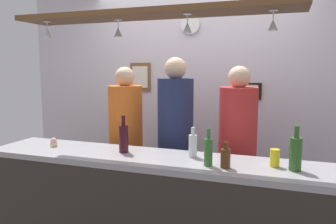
% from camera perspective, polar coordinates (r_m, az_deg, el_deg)
% --- Properties ---
extents(back_wall, '(4.40, 0.06, 2.60)m').
position_cam_1_polar(back_wall, '(3.88, 4.94, 2.34)').
color(back_wall, silver).
rests_on(back_wall, ground_plane).
extents(bar_counter, '(2.70, 0.55, 0.98)m').
position_cam_1_polar(bar_counter, '(2.55, -4.69, -15.27)').
color(bar_counter, '#99999E').
rests_on(bar_counter, ground_plane).
extents(overhead_glass_rack, '(2.20, 0.36, 0.04)m').
position_cam_1_polar(overhead_glass_rack, '(2.57, -3.11, 16.53)').
color(overhead_glass_rack, brown).
extents(hanging_wineglass_far_left, '(0.07, 0.07, 0.13)m').
position_cam_1_polar(hanging_wineglass_far_left, '(2.95, -20.04, 12.72)').
color(hanging_wineglass_far_left, silver).
rests_on(hanging_wineglass_far_left, overhead_glass_rack).
extents(hanging_wineglass_left, '(0.07, 0.07, 0.13)m').
position_cam_1_polar(hanging_wineglass_left, '(2.72, -8.57, 13.56)').
color(hanging_wineglass_left, silver).
rests_on(hanging_wineglass_left, overhead_glass_rack).
extents(hanging_wineglass_center_left, '(0.07, 0.07, 0.13)m').
position_cam_1_polar(hanging_wineglass_center_left, '(2.42, 3.35, 14.40)').
color(hanging_wineglass_center_left, silver).
rests_on(hanging_wineglass_center_left, overhead_glass_rack).
extents(hanging_wineglass_center, '(0.07, 0.07, 0.13)m').
position_cam_1_polar(hanging_wineglass_center, '(2.37, 17.61, 14.22)').
color(hanging_wineglass_center, silver).
rests_on(hanging_wineglass_center, overhead_glass_rack).
extents(person_left_orange_shirt, '(0.34, 0.34, 1.66)m').
position_cam_1_polar(person_left_orange_shirt, '(3.37, -7.28, -3.57)').
color(person_left_orange_shirt, '#2D334C').
rests_on(person_left_orange_shirt, ground_plane).
extents(person_middle_navy_shirt, '(0.34, 0.34, 1.75)m').
position_cam_1_polar(person_middle_navy_shirt, '(3.16, 1.33, -3.21)').
color(person_middle_navy_shirt, '#2D334C').
rests_on(person_middle_navy_shirt, ground_plane).
extents(person_right_red_shirt, '(0.34, 0.34, 1.67)m').
position_cam_1_polar(person_right_red_shirt, '(3.05, 11.87, -4.80)').
color(person_right_red_shirt, '#2D334C').
rests_on(person_right_red_shirt, ground_plane).
extents(bottle_champagne_green, '(0.08, 0.08, 0.30)m').
position_cam_1_polar(bottle_champagne_green, '(2.35, 21.12, -6.61)').
color(bottle_champagne_green, '#2D5623').
rests_on(bottle_champagne_green, bar_counter).
extents(bottle_wine_dark_red, '(0.08, 0.08, 0.30)m').
position_cam_1_polar(bottle_wine_dark_red, '(2.69, -7.65, -4.44)').
color(bottle_wine_dark_red, '#380F19').
rests_on(bottle_wine_dark_red, bar_counter).
extents(bottle_beer_brown_stubby, '(0.07, 0.07, 0.18)m').
position_cam_1_polar(bottle_beer_brown_stubby, '(2.30, 9.86, -7.77)').
color(bottle_beer_brown_stubby, '#512D14').
rests_on(bottle_beer_brown_stubby, bar_counter).
extents(bottle_soda_clear, '(0.06, 0.06, 0.23)m').
position_cam_1_polar(bottle_soda_clear, '(2.54, 4.29, -5.68)').
color(bottle_soda_clear, silver).
rests_on(bottle_soda_clear, bar_counter).
extents(bottle_beer_green_import, '(0.06, 0.06, 0.26)m').
position_cam_1_polar(bottle_beer_green_import, '(2.32, 6.95, -6.71)').
color(bottle_beer_green_import, '#336B2D').
rests_on(bottle_beer_green_import, bar_counter).
extents(drink_can, '(0.07, 0.07, 0.12)m').
position_cam_1_polar(drink_can, '(2.41, 17.89, -7.53)').
color(drink_can, yellow).
rests_on(drink_can, bar_counter).
extents(cupcake, '(0.06, 0.06, 0.08)m').
position_cam_1_polar(cupcake, '(3.04, -19.08, -4.98)').
color(cupcake, beige).
rests_on(cupcake, bar_counter).
extents(picture_frame_caricature, '(0.26, 0.02, 0.34)m').
position_cam_1_polar(picture_frame_caricature, '(4.06, -4.79, 6.03)').
color(picture_frame_caricature, brown).
rests_on(picture_frame_caricature, back_wall).
extents(picture_frame_lower_pair, '(0.30, 0.02, 0.18)m').
position_cam_1_polar(picture_frame_lower_pair, '(3.73, 13.50, 3.52)').
color(picture_frame_lower_pair, black).
rests_on(picture_frame_lower_pair, back_wall).
extents(wall_clock, '(0.22, 0.03, 0.22)m').
position_cam_1_polar(wall_clock, '(3.87, 3.85, 14.82)').
color(wall_clock, white).
rests_on(wall_clock, back_wall).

